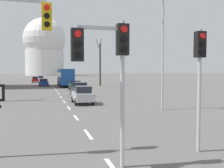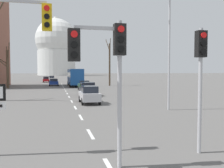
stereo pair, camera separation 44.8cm
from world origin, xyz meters
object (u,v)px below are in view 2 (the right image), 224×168
(street_lamp_right, at_px, (165,37))
(city_bus, at_px, (75,76))
(sedan_near_right, at_px, (89,95))
(sedan_far_left, at_px, (54,82))
(sedan_distant_centre, at_px, (88,89))
(traffic_signal_centre_tall, at_px, (104,57))
(traffic_signal_near_right, at_px, (201,66))
(sedan_far_right, at_px, (46,79))
(traffic_signal_near_left, at_px, (10,33))
(sedan_mid_centre, at_px, (84,85))
(sedan_near_left, at_px, (52,78))

(street_lamp_right, distance_m, city_bus, 33.38)
(sedan_near_right, relative_size, sedan_far_left, 0.98)
(city_bus, bearing_deg, sedan_distant_centre, -90.19)
(traffic_signal_centre_tall, xyz_separation_m, sedan_distant_centre, (2.52, 23.32, -2.62))
(sedan_distant_centre, height_order, city_bus, city_bus)
(traffic_signal_near_right, xyz_separation_m, sedan_far_right, (-7.49, 63.34, -2.41))
(sedan_far_left, xyz_separation_m, sedan_distant_centre, (4.13, -23.39, 0.07))
(street_lamp_right, bearing_deg, city_bus, 97.48)
(street_lamp_right, xyz_separation_m, sedan_far_left, (-8.52, 36.21, -4.91))
(sedan_far_left, height_order, sedan_far_right, sedan_far_right)
(sedan_far_left, relative_size, city_bus, 0.37)
(city_bus, bearing_deg, sedan_far_right, 107.07)
(traffic_signal_centre_tall, bearing_deg, sedan_far_right, 93.35)
(traffic_signal_near_left, relative_size, sedan_mid_centre, 1.43)
(sedan_distant_centre, bearing_deg, sedan_far_right, 98.75)
(street_lamp_right, relative_size, city_bus, 0.87)
(sedan_near_left, relative_size, sedan_near_right, 1.09)
(traffic_signal_centre_tall, height_order, sedan_far_right, traffic_signal_centre_tall)
(traffic_signal_centre_tall, distance_m, city_bus, 43.51)
(traffic_signal_centre_tall, relative_size, sedan_near_right, 1.17)
(street_lamp_right, relative_size, sedan_near_left, 2.19)
(traffic_signal_centre_tall, distance_m, sedan_near_right, 16.18)
(traffic_signal_near_left, distance_m, sedan_mid_centre, 31.47)
(sedan_near_right, height_order, sedan_mid_centre, sedan_near_right)
(traffic_signal_near_left, bearing_deg, city_bus, 82.32)
(traffic_signal_near_left, relative_size, street_lamp_right, 0.61)
(sedan_mid_centre, height_order, sedan_far_right, sedan_far_right)
(sedan_near_left, distance_m, sedan_far_left, 28.22)
(traffic_signal_near_left, distance_m, sedan_far_left, 44.81)
(traffic_signal_near_right, distance_m, street_lamp_right, 10.60)
(traffic_signal_near_right, height_order, sedan_distant_centre, traffic_signal_near_right)
(traffic_signal_near_right, distance_m, sedan_far_left, 46.40)
(traffic_signal_centre_tall, height_order, traffic_signal_near_right, traffic_signal_near_right)
(traffic_signal_near_right, bearing_deg, sedan_distant_centre, 93.10)
(sedan_distant_centre, bearing_deg, sedan_far_left, 100.01)
(traffic_signal_near_right, relative_size, city_bus, 0.43)
(traffic_signal_centre_tall, height_order, sedan_near_right, traffic_signal_centre_tall)
(sedan_near_right, bearing_deg, sedan_far_right, 96.48)
(sedan_mid_centre, bearing_deg, traffic_signal_near_left, -101.34)
(traffic_signal_near_left, height_order, traffic_signal_near_right, traffic_signal_near_left)
(sedan_mid_centre, height_order, sedan_distant_centre, sedan_distant_centre)
(traffic_signal_near_left, xyz_separation_m, traffic_signal_centre_tall, (2.99, -2.07, -0.93))
(traffic_signal_near_right, bearing_deg, traffic_signal_near_left, 168.42)
(traffic_signal_near_left, relative_size, sedan_near_left, 1.35)
(traffic_signal_near_right, bearing_deg, street_lamp_right, 72.12)
(sedan_near_left, bearing_deg, sedan_mid_centre, -82.60)
(traffic_signal_near_left, height_order, street_lamp_right, street_lamp_right)
(traffic_signal_centre_tall, xyz_separation_m, city_bus, (2.58, 43.41, -1.41))
(sedan_far_left, distance_m, city_bus, 5.50)
(sedan_near_left, distance_m, sedan_mid_centre, 42.56)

